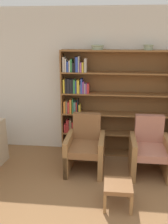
# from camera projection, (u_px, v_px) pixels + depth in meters

# --- Properties ---
(wall_back) EXTENTS (12.00, 0.06, 2.75)m
(wall_back) POSITION_uv_depth(u_px,v_px,m) (103.00, 83.00, 4.78)
(wall_back) COLOR silver
(wall_back) RESTS_ON ground
(bookshelf) EXTENTS (2.11, 0.30, 2.00)m
(bookshelf) POSITION_uv_depth(u_px,v_px,m) (106.00, 104.00, 4.72)
(bookshelf) COLOR brown
(bookshelf) RESTS_ON ground
(bowl_brass) EXTENTS (0.23, 0.23, 0.08)m
(bowl_brass) POSITION_uv_depth(u_px,v_px,m) (97.00, 47.00, 4.41)
(bowl_brass) COLOR gray
(bowl_brass) RESTS_ON bookshelf
(bowl_terracotta) EXTENTS (0.18, 0.18, 0.09)m
(bowl_terracotta) POSITION_uv_depth(u_px,v_px,m) (148.00, 47.00, 4.32)
(bowl_terracotta) COLOR gray
(bowl_terracotta) RESTS_ON bookshelf
(armchair_leather) EXTENTS (0.65, 0.69, 0.96)m
(armchair_leather) POSITION_uv_depth(u_px,v_px,m) (85.00, 147.00, 4.28)
(armchair_leather) COLOR olive
(armchair_leather) RESTS_ON ground
(armchair_cushioned) EXTENTS (0.64, 0.68, 0.96)m
(armchair_cushioned) POSITION_uv_depth(u_px,v_px,m) (149.00, 150.00, 4.17)
(armchair_cushioned) COLOR olive
(armchair_cushioned) RESTS_ON ground
(footstool) EXTENTS (0.38, 0.38, 0.34)m
(footstool) POSITION_uv_depth(u_px,v_px,m) (118.00, 188.00, 3.38)
(footstool) COLOR olive
(footstool) RESTS_ON ground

